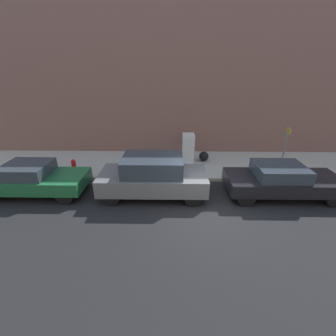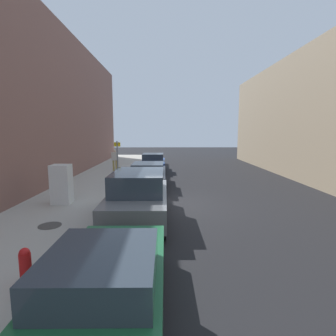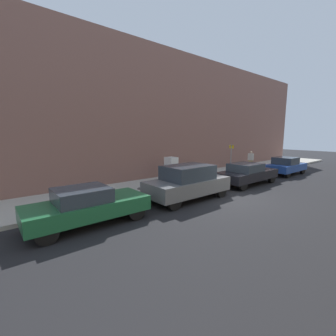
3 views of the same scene
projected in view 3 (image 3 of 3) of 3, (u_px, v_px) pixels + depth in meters
ground_plane at (232, 197)px, 11.79m from camera, size 80.00×80.00×0.00m
sidewalk_slab at (177, 182)px, 15.17m from camera, size 3.82×44.00×0.17m
building_facade_near at (152, 115)px, 16.67m from camera, size 1.93×39.60×9.38m
discarded_refrigerator at (171, 169)px, 14.92m from camera, size 0.74×0.64×1.61m
manhole_cover at (143, 189)px, 12.94m from camera, size 0.70×0.70×0.02m
street_sign_post at (231, 158)px, 16.48m from camera, size 0.36×0.07×2.40m
fire_hydrant at (96, 195)px, 10.20m from camera, size 0.22×0.22×0.74m
trash_bag at (179, 175)px, 15.73m from camera, size 0.54×0.54×0.54m
pedestrian_walking_far at (251, 159)px, 20.06m from camera, size 0.47×0.22×1.62m
parked_sedan_green at (87, 205)px, 8.18m from camera, size 1.80×4.31×1.39m
parked_suv_gray at (188, 182)px, 11.34m from camera, size 1.95×4.44×1.74m
parked_sedan_dark at (247, 173)px, 14.72m from camera, size 1.87×4.68×1.41m
parked_hatchback_blue at (286, 166)px, 18.29m from camera, size 1.77×3.95×1.43m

